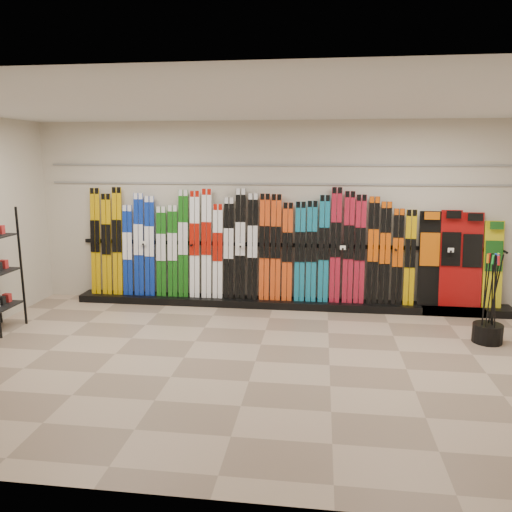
# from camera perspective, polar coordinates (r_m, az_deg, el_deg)

# --- Properties ---
(floor) EXTENTS (8.00, 8.00, 0.00)m
(floor) POSITION_cam_1_polar(r_m,az_deg,el_deg) (6.16, -0.07, -11.95)
(floor) COLOR #88715D
(floor) RESTS_ON ground
(back_wall) EXTENTS (8.00, 0.00, 8.00)m
(back_wall) POSITION_cam_1_polar(r_m,az_deg,el_deg) (8.20, 2.21, 4.76)
(back_wall) COLOR beige
(back_wall) RESTS_ON floor
(ceiling) EXTENTS (8.00, 8.00, 0.00)m
(ceiling) POSITION_cam_1_polar(r_m,az_deg,el_deg) (5.69, -0.08, 17.01)
(ceiling) COLOR silver
(ceiling) RESTS_ON back_wall
(ski_rack_base) EXTENTS (8.00, 0.40, 0.12)m
(ski_rack_base) POSITION_cam_1_polar(r_m,az_deg,el_deg) (8.26, 3.56, -5.42)
(ski_rack_base) COLOR black
(ski_rack_base) RESTS_ON floor
(skis) EXTENTS (5.37, 0.19, 1.84)m
(skis) POSITION_cam_1_polar(r_m,az_deg,el_deg) (8.15, -1.20, 0.90)
(skis) COLOR #CD9E06
(skis) RESTS_ON ski_rack_base
(snowboards) EXTENTS (1.27, 0.23, 1.50)m
(snowboards) POSITION_cam_1_polar(r_m,az_deg,el_deg) (8.41, 22.19, -0.44)
(snowboards) COLOR black
(snowboards) RESTS_ON ski_rack_base
(pole_bin) EXTENTS (0.38, 0.38, 0.25)m
(pole_bin) POSITION_cam_1_polar(r_m,az_deg,el_deg) (7.39, 24.93, -8.00)
(pole_bin) COLOR black
(pole_bin) RESTS_ON floor
(ski_poles) EXTENTS (0.23, 0.31, 1.18)m
(ski_poles) POSITION_cam_1_polar(r_m,az_deg,el_deg) (7.24, 25.27, -4.39)
(ski_poles) COLOR black
(ski_poles) RESTS_ON pole_bin
(slatwall_rail_0) EXTENTS (7.60, 0.02, 0.03)m
(slatwall_rail_0) POSITION_cam_1_polar(r_m,az_deg,el_deg) (8.14, 2.23, 8.24)
(slatwall_rail_0) COLOR gray
(slatwall_rail_0) RESTS_ON back_wall
(slatwall_rail_1) EXTENTS (7.60, 0.02, 0.03)m
(slatwall_rail_1) POSITION_cam_1_polar(r_m,az_deg,el_deg) (8.13, 2.24, 10.35)
(slatwall_rail_1) COLOR gray
(slatwall_rail_1) RESTS_ON back_wall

